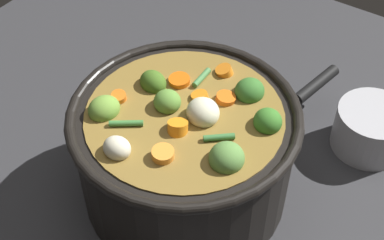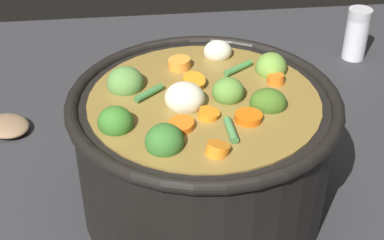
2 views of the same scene
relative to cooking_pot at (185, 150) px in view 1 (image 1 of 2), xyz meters
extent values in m
plane|color=#2D2D30|center=(0.00, 0.00, -0.08)|extent=(1.10, 1.10, 0.00)
cylinder|color=black|center=(0.00, 0.00, -0.01)|extent=(0.28, 0.28, 0.14)
torus|color=black|center=(0.00, 0.00, 0.06)|extent=(0.29, 0.29, 0.01)
cylinder|color=olive|center=(0.00, 0.00, 0.00)|extent=(0.24, 0.24, 0.14)
ellipsoid|color=#387627|center=(0.09, 0.04, 0.07)|extent=(0.05, 0.05, 0.03)
ellipsoid|color=#598A3F|center=(0.08, -0.03, 0.07)|extent=(0.05, 0.05, 0.04)
ellipsoid|color=#40671E|center=(-0.06, 0.02, 0.07)|extent=(0.04, 0.04, 0.03)
ellipsoid|color=#366E2A|center=(0.05, 0.08, 0.07)|extent=(0.05, 0.05, 0.03)
ellipsoid|color=#5B8C36|center=(-0.03, 0.00, 0.07)|extent=(0.04, 0.03, 0.03)
ellipsoid|color=olive|center=(-0.08, -0.05, 0.07)|extent=(0.04, 0.05, 0.03)
cylinder|color=orange|center=(0.00, 0.09, 0.07)|extent=(0.03, 0.03, 0.02)
cylinder|color=orange|center=(0.01, -0.03, 0.07)|extent=(0.04, 0.04, 0.02)
cylinder|color=orange|center=(0.03, 0.05, 0.07)|extent=(0.04, 0.04, 0.01)
cylinder|color=orange|center=(-0.08, -0.02, 0.07)|extent=(0.03, 0.03, 0.02)
cylinder|color=orange|center=(0.00, 0.03, 0.07)|extent=(0.02, 0.02, 0.02)
cylinder|color=orange|center=(-0.04, 0.04, 0.07)|extent=(0.04, 0.04, 0.01)
cylinder|color=orange|center=(0.02, -0.07, 0.07)|extent=(0.04, 0.03, 0.02)
ellipsoid|color=beige|center=(-0.03, -0.09, 0.07)|extent=(0.03, 0.03, 0.03)
ellipsoid|color=beige|center=(0.02, 0.01, 0.07)|extent=(0.06, 0.05, 0.03)
cylinder|color=#3C773A|center=(0.06, -0.01, 0.07)|extent=(0.03, 0.03, 0.01)
cylinder|color=#407F3A|center=(-0.05, -0.05, 0.07)|extent=(0.04, 0.03, 0.01)
cylinder|color=#488245|center=(-0.02, 0.06, 0.07)|extent=(0.01, 0.04, 0.01)
cylinder|color=#ADADB2|center=(0.18, 0.22, -0.05)|extent=(0.11, 0.11, 0.07)
cylinder|color=black|center=(0.08, 0.24, -0.02)|extent=(0.03, 0.10, 0.02)
camera|label=1|loc=(0.27, -0.39, 0.54)|focal=51.96mm
camera|label=2|loc=(0.07, 0.49, 0.38)|focal=52.64mm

